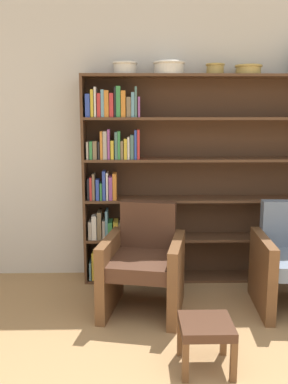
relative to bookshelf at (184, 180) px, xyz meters
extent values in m
cube|color=silver|center=(0.16, 0.17, 0.38)|extent=(12.00, 0.06, 2.75)
cube|color=brown|center=(-0.96, -0.02, 0.00)|extent=(0.02, 0.30, 1.99)
cube|color=brown|center=(0.23, -0.02, 0.98)|extent=(2.34, 0.30, 0.02)
cube|color=brown|center=(0.23, -0.02, -0.98)|extent=(2.34, 0.30, 0.03)
cube|color=#492F1E|center=(0.23, 0.12, 0.00)|extent=(2.34, 0.01, 1.99)
cube|color=#669EB2|center=(-0.91, -0.06, -0.88)|extent=(0.02, 0.18, 0.18)
cube|color=gold|center=(-0.89, -0.05, -0.83)|extent=(0.02, 0.20, 0.28)
cube|color=orange|center=(-0.86, -0.06, -0.89)|extent=(0.02, 0.18, 0.16)
cube|color=#4C756B|center=(-0.83, -0.08, -0.89)|extent=(0.03, 0.14, 0.16)
cube|color=black|center=(-0.80, -0.08, -0.83)|extent=(0.02, 0.15, 0.27)
cube|color=#994C99|center=(-0.76, -0.05, -0.85)|extent=(0.04, 0.20, 0.24)
cube|color=#994C99|center=(-0.71, -0.07, -0.85)|extent=(0.04, 0.17, 0.24)
cube|color=black|center=(-0.67, -0.05, -0.85)|extent=(0.04, 0.20, 0.25)
cube|color=#4C756B|center=(-0.62, -0.08, -0.83)|extent=(0.04, 0.14, 0.28)
cube|color=gold|center=(-0.58, -0.07, -0.84)|extent=(0.03, 0.15, 0.25)
cube|color=black|center=(-0.54, -0.06, -0.88)|extent=(0.03, 0.18, 0.18)
cube|color=white|center=(-0.50, -0.05, -0.84)|extent=(0.04, 0.19, 0.26)
cube|color=brown|center=(0.23, -0.02, -0.57)|extent=(2.34, 0.30, 0.03)
cube|color=#B2A899|center=(-0.91, -0.08, -0.47)|extent=(0.03, 0.15, 0.18)
cube|color=white|center=(-0.87, -0.09, -0.44)|extent=(0.04, 0.12, 0.23)
cube|color=#7F6B4C|center=(-0.82, -0.06, -0.42)|extent=(0.04, 0.18, 0.27)
cube|color=#B2A899|center=(-0.78, -0.07, -0.46)|extent=(0.02, 0.15, 0.19)
cube|color=#669EB2|center=(-0.75, -0.05, -0.42)|extent=(0.02, 0.20, 0.28)
cube|color=#388C47|center=(-0.71, -0.05, -0.47)|extent=(0.04, 0.20, 0.17)
cube|color=gold|center=(-0.66, -0.06, -0.47)|extent=(0.04, 0.19, 0.17)
cube|color=#7F6B4C|center=(-0.63, -0.08, -0.47)|extent=(0.02, 0.15, 0.16)
cube|color=brown|center=(0.23, -0.02, -0.18)|extent=(2.34, 0.30, 0.02)
cube|color=black|center=(-0.91, -0.08, -0.07)|extent=(0.02, 0.15, 0.21)
cube|color=red|center=(-0.89, -0.06, -0.06)|extent=(0.02, 0.18, 0.22)
cube|color=#7F6B4C|center=(-0.86, -0.06, -0.04)|extent=(0.02, 0.19, 0.25)
cube|color=#334CB2|center=(-0.83, -0.09, -0.07)|extent=(0.03, 0.12, 0.20)
cube|color=#388C47|center=(-0.80, -0.09, -0.09)|extent=(0.02, 0.13, 0.16)
cube|color=#334CB2|center=(-0.77, -0.08, -0.03)|extent=(0.03, 0.13, 0.28)
cube|color=white|center=(-0.74, -0.08, -0.04)|extent=(0.02, 0.15, 0.26)
cube|color=#994C99|center=(-0.70, -0.05, -0.06)|extent=(0.03, 0.20, 0.22)
cube|color=orange|center=(-0.67, -0.06, -0.04)|extent=(0.04, 0.17, 0.25)
cube|color=brown|center=(0.23, -0.02, 0.21)|extent=(2.34, 0.30, 0.02)
cube|color=#B2A899|center=(-0.91, -0.06, 0.30)|extent=(0.02, 0.18, 0.16)
cube|color=#388C47|center=(-0.88, -0.08, 0.30)|extent=(0.03, 0.15, 0.17)
cube|color=#7F6B4C|center=(-0.84, -0.06, 0.30)|extent=(0.04, 0.17, 0.17)
cube|color=black|center=(-0.81, -0.08, 0.30)|extent=(0.02, 0.14, 0.16)
cube|color=orange|center=(-0.78, -0.09, 0.35)|extent=(0.02, 0.12, 0.26)
cube|color=#B2A899|center=(-0.75, -0.06, 0.35)|extent=(0.04, 0.17, 0.26)
cube|color=#994C99|center=(-0.72, -0.09, 0.36)|extent=(0.02, 0.12, 0.28)
cube|color=gold|center=(-0.68, -0.05, 0.31)|extent=(0.03, 0.20, 0.17)
cube|color=#4C756B|center=(-0.65, -0.08, 0.35)|extent=(0.03, 0.15, 0.25)
cube|color=#388C47|center=(-0.62, -0.06, 0.35)|extent=(0.02, 0.19, 0.26)
cube|color=#7F6B4C|center=(-0.59, -0.05, 0.30)|extent=(0.02, 0.20, 0.17)
cube|color=gold|center=(-0.56, -0.09, 0.31)|extent=(0.03, 0.12, 0.19)
cube|color=white|center=(-0.53, -0.08, 0.32)|extent=(0.02, 0.15, 0.21)
cube|color=#4C756B|center=(-0.50, -0.07, 0.33)|extent=(0.03, 0.17, 0.23)
cube|color=#334CB2|center=(-0.47, -0.06, 0.35)|extent=(0.02, 0.18, 0.27)
cube|color=red|center=(-0.44, -0.07, 0.36)|extent=(0.02, 0.17, 0.27)
cube|color=brown|center=(0.23, -0.02, 0.59)|extent=(2.34, 0.30, 0.02)
cube|color=#334CB2|center=(-0.90, -0.05, 0.71)|extent=(0.04, 0.20, 0.21)
cube|color=gold|center=(-0.86, -0.07, 0.73)|extent=(0.03, 0.16, 0.25)
cube|color=white|center=(-0.83, -0.07, 0.74)|extent=(0.02, 0.16, 0.27)
cube|color=red|center=(-0.80, -0.07, 0.71)|extent=(0.03, 0.17, 0.21)
cube|color=#669EB2|center=(-0.77, -0.08, 0.73)|extent=(0.03, 0.15, 0.25)
cube|color=orange|center=(-0.73, -0.05, 0.73)|extent=(0.04, 0.19, 0.24)
cube|color=red|center=(-0.69, -0.08, 0.71)|extent=(0.04, 0.13, 0.22)
cube|color=black|center=(-0.65, -0.07, 0.74)|extent=(0.02, 0.16, 0.27)
cube|color=#388C47|center=(-0.62, -0.07, 0.75)|extent=(0.04, 0.16, 0.28)
cube|color=orange|center=(-0.58, -0.08, 0.73)|extent=(0.04, 0.14, 0.24)
cube|color=#7F6B4C|center=(-0.53, -0.09, 0.70)|extent=(0.04, 0.13, 0.18)
cube|color=#669EB2|center=(-0.49, -0.08, 0.72)|extent=(0.03, 0.14, 0.22)
cube|color=#4C756B|center=(-0.46, -0.07, 0.74)|extent=(0.02, 0.17, 0.27)
cube|color=#994C99|center=(-0.43, -0.06, 0.70)|extent=(0.02, 0.18, 0.18)
cylinder|color=silver|center=(-0.56, -0.02, 1.05)|extent=(0.21, 0.21, 0.11)
torus|color=silver|center=(-0.56, -0.02, 1.09)|extent=(0.23, 0.23, 0.02)
cylinder|color=silver|center=(-0.16, -0.02, 1.05)|extent=(0.27, 0.27, 0.11)
torus|color=silver|center=(-0.16, -0.02, 1.10)|extent=(0.30, 0.30, 0.02)
cylinder|color=tan|center=(0.27, -0.02, 1.04)|extent=(0.16, 0.16, 0.10)
torus|color=tan|center=(0.27, -0.02, 1.08)|extent=(0.18, 0.18, 0.02)
cylinder|color=tan|center=(0.58, -0.02, 1.03)|extent=(0.23, 0.23, 0.08)
torus|color=tan|center=(0.58, -0.02, 1.07)|extent=(0.25, 0.25, 0.02)
cube|color=brown|center=(-0.19, -1.09, -0.80)|extent=(0.08, 0.08, 0.39)
cube|color=brown|center=(-0.75, -0.98, -0.80)|extent=(0.08, 0.08, 0.39)
cube|color=brown|center=(-0.07, -0.49, -0.80)|extent=(0.08, 0.08, 0.39)
cube|color=brown|center=(-0.63, -0.38, -0.80)|extent=(0.08, 0.08, 0.39)
cube|color=#4C2D1E|center=(-0.41, -0.73, -0.58)|extent=(0.60, 0.72, 0.12)
cube|color=#4C2D1E|center=(-0.36, -0.46, -0.33)|extent=(0.49, 0.21, 0.43)
cube|color=brown|center=(-0.14, -0.79, -0.68)|extent=(0.21, 0.68, 0.63)
cube|color=brown|center=(-0.69, -0.68, -0.68)|extent=(0.21, 0.68, 0.63)
cube|color=brown|center=(0.57, -1.02, -0.80)|extent=(0.07, 0.07, 0.39)
cube|color=brown|center=(0.60, -0.41, -0.80)|extent=(0.07, 0.07, 0.39)
cube|color=brown|center=(0.59, -0.72, -0.68)|extent=(0.12, 0.68, 0.63)
cube|color=brown|center=(-0.17, -1.41, -0.86)|extent=(0.04, 0.04, 0.26)
cube|color=brown|center=(0.13, -1.41, -0.86)|extent=(0.04, 0.04, 0.26)
cube|color=brown|center=(-0.17, -1.71, -0.86)|extent=(0.04, 0.04, 0.26)
cube|color=brown|center=(0.13, -1.71, -0.86)|extent=(0.04, 0.04, 0.26)
cube|color=#4C2D1E|center=(-0.02, -1.56, -0.70)|extent=(0.34, 0.34, 0.06)
camera|label=1|loc=(-0.48, -4.09, 0.65)|focal=40.00mm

